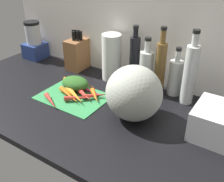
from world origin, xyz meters
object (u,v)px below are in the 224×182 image
object	(u,v)px
cutting_board	(73,97)
paper_towel_roll	(112,57)
carrot_3	(80,84)
carrot_8	(93,92)
knife_block	(78,53)
bottle_4	(190,73)
bottle_2	(160,67)
bottle_3	(175,77)
carrot_1	(80,98)
carrot_4	(69,95)
carrot_9	(51,101)
winter_squash	(134,93)
blender_appliance	(34,43)
bottle_1	(146,70)
carrot_5	(78,89)
carrot_0	(95,96)
carrot_2	(76,82)
carrot_7	(95,95)
carrot_10	(85,95)
carrot_6	(75,95)
bottle_0	(134,60)

from	to	relation	value
cutting_board	paper_towel_roll	xyz separation A→B (cm)	(4.67, 29.41, 13.01)
carrot_3	carrot_8	world-z (taller)	carrot_3
knife_block	bottle_4	xyz separation A→B (cm)	(72.15, -2.64, 5.95)
bottle_2	bottle_3	xyz separation A→B (cm)	(7.09, 4.14, -5.27)
carrot_1	carrot_4	bearing A→B (deg)	-172.93
carrot_9	winter_squash	size ratio (longest dim) A/B	0.56
carrot_3	cutting_board	bearing A→B (deg)	-70.88
bottle_3	knife_block	bearing A→B (deg)	-178.34
blender_appliance	bottle_1	world-z (taller)	bottle_1
carrot_8	knife_block	size ratio (longest dim) A/B	0.72
carrot_8	knife_block	bearing A→B (deg)	141.69
carrot_5	winter_squash	xyz separation A→B (cm)	(35.94, -3.69, 10.30)
cutting_board	carrot_9	distance (cm)	12.45
winter_squash	knife_block	size ratio (longest dim) A/B	1.05
carrot_5	bottle_4	size ratio (longest dim) A/B	0.28
carrot_1	carrot_8	size ratio (longest dim) A/B	0.89
carrot_3	carrot_8	size ratio (longest dim) A/B	0.99
cutting_board	carrot_5	size ratio (longest dim) A/B	3.38
carrot_3	blender_appliance	world-z (taller)	blender_appliance
carrot_8	bottle_1	world-z (taller)	bottle_1
bottle_2	blender_appliance	bearing A→B (deg)	-179.94
carrot_8	carrot_0	bearing A→B (deg)	-41.78
knife_block	bottle_3	distance (cm)	63.78
carrot_2	carrot_7	bearing A→B (deg)	-19.50
carrot_8	paper_towel_roll	world-z (taller)	paper_towel_roll
carrot_1	carrot_4	world-z (taller)	same
bottle_2	carrot_10	bearing A→B (deg)	-137.89
carrot_4	carrot_9	xyz separation A→B (cm)	(-3.94, -9.18, -0.12)
carrot_5	carrot_10	size ratio (longest dim) A/B	0.94
carrot_6	paper_towel_roll	bearing A→B (deg)	85.37
winter_squash	bottle_0	distance (cm)	32.26
carrot_0	bottle_2	bearing A→B (deg)	44.29
carrot_5	bottle_4	distance (cm)	58.16
paper_towel_roll	blender_appliance	bearing A→B (deg)	-178.73
cutting_board	bottle_0	world-z (taller)	bottle_0
carrot_1	knife_block	bearing A→B (deg)	130.43
carrot_4	bottle_2	world-z (taller)	bottle_2
cutting_board	blender_appliance	distance (cm)	65.07
carrot_8	carrot_10	size ratio (longest dim) A/B	1.58
cutting_board	blender_appliance	bearing A→B (deg)	154.12
carrot_3	bottle_2	bearing A→B (deg)	25.87
carrot_6	bottle_2	xyz separation A→B (cm)	(32.96, 29.37, 12.63)
bottle_1	bottle_2	bearing A→B (deg)	6.88
carrot_2	carrot_4	world-z (taller)	carrot_4
carrot_4	carrot_6	distance (cm)	3.21
cutting_board	blender_appliance	xyz separation A→B (cm)	(-57.77, 28.03, 10.50)
carrot_1	bottle_2	distance (cm)	43.79
carrot_8	blender_appliance	world-z (taller)	blender_appliance
carrot_6	winter_squash	bearing A→B (deg)	4.78
bottle_3	bottle_4	bearing A→B (deg)	-28.15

